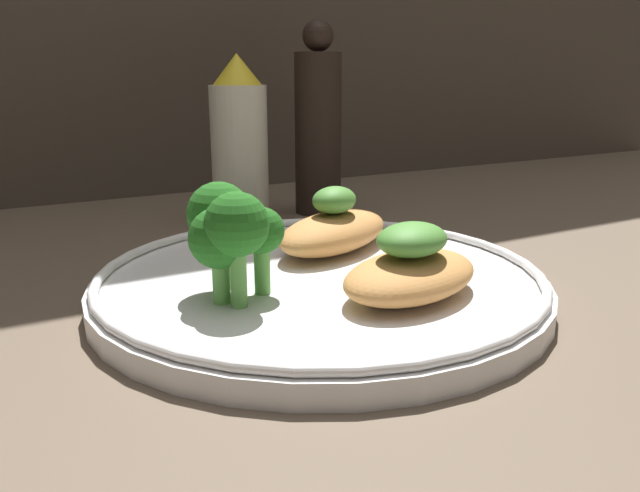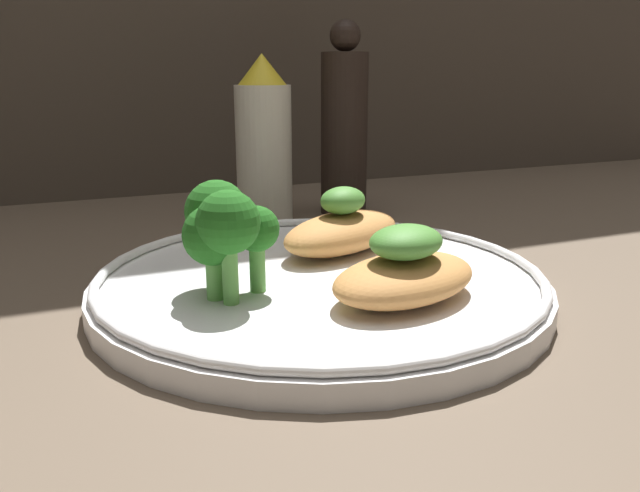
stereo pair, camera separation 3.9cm
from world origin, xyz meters
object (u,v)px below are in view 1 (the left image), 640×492
object	(u,v)px
plate	(320,282)
pepper_grinder	(318,128)
broccoli_bunch	(230,228)
sauce_bottle	(239,144)

from	to	relation	value
plate	pepper_grinder	world-z (taller)	pepper_grinder
plate	broccoli_bunch	distance (cm)	7.90
sauce_bottle	pepper_grinder	distance (cm)	8.52
sauce_bottle	plate	bearing A→B (deg)	-99.34
plate	sauce_bottle	xyz separation A→B (cm)	(3.64, 22.11, 6.49)
plate	broccoli_bunch	size ratio (longest dim) A/B	4.30
broccoli_bunch	sauce_bottle	distance (cm)	25.28
pepper_grinder	plate	bearing A→B (deg)	-118.65
broccoli_bunch	pepper_grinder	xyz separation A→B (cm)	(18.44, 23.15, 3.06)
plate	broccoli_bunch	world-z (taller)	broccoli_bunch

